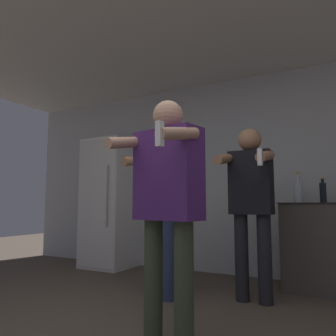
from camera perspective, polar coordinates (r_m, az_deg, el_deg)
The scene contains 8 objects.
wall_back at distance 4.36m, azimuth 12.25°, elevation -1.11°, with size 7.00×0.06×2.55m.
ceiling_slab at distance 3.40m, azimuth 4.45°, elevation 23.41°, with size 7.00×3.39×0.05m.
refrigerator at distance 4.85m, azimuth -10.06°, elevation -5.97°, with size 0.66×0.66×1.82m.
bottle_red_label at distance 3.86m, azimuth 21.74°, elevation -3.72°, with size 0.09×0.09×0.34m.
bottle_green_wine at distance 3.84m, azimuth 25.38°, elevation -3.74°, with size 0.07×0.07×0.28m.
person_woman_foreground at distance 2.13m, azimuth -0.12°, elevation -4.86°, with size 0.57×0.54×1.58m.
person_man_side at distance 3.23m, azimuth -1.58°, elevation -5.64°, with size 0.53×0.50×1.60m.
person_spectator_back at distance 3.17m, azimuth 14.24°, elevation -4.94°, with size 0.46×0.52×1.61m.
Camera 1 is at (1.16, -1.28, 0.89)m, focal length 35.00 mm.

